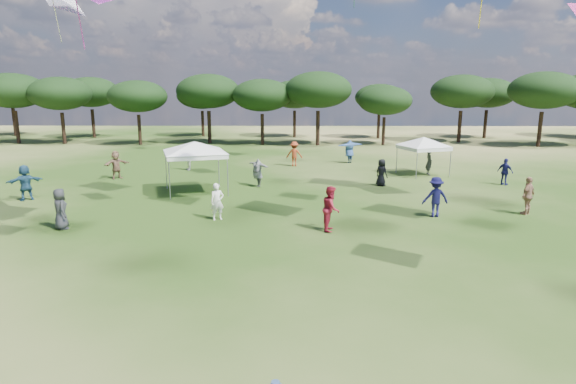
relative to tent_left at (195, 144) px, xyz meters
name	(u,v)px	position (x,y,z in m)	size (l,w,h in m)	color
tree_line	(309,92)	(7.23, 26.69, 2.61)	(108.78, 17.63, 7.77)	black
tent_left	(195,144)	(0.00, 0.00, 0.00)	(6.39, 6.39, 3.24)	gray
tent_right	(424,139)	(14.51, 5.90, -0.33)	(5.30, 5.30, 2.91)	gray
festival_crowd	(276,171)	(4.56, 1.85, -1.90)	(28.71, 20.00, 1.93)	navy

